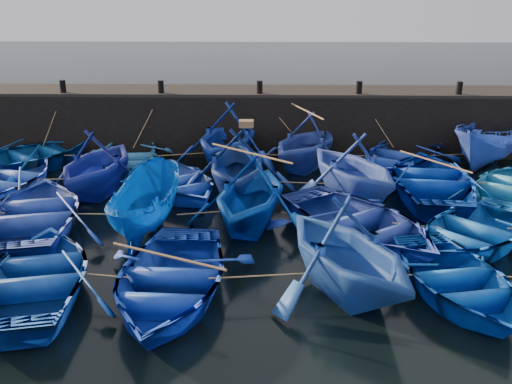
{
  "coord_description": "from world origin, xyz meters",
  "views": [
    {
      "loc": [
        0.38,
        -13.41,
        6.76
      ],
      "look_at": [
        0.0,
        3.2,
        0.7
      ],
      "focal_mm": 40.0,
      "sensor_mm": 36.0,
      "label": 1
    }
  ],
  "objects": [
    {
      "name": "ground",
      "position": [
        0.0,
        0.0,
        0.0
      ],
      "size": [
        120.0,
        120.0,
        0.0
      ],
      "primitive_type": "plane",
      "color": "black",
      "rests_on": "ground"
    },
    {
      "name": "quay_wall",
      "position": [
        0.0,
        10.5,
        1.25
      ],
      "size": [
        26.0,
        2.5,
        2.5
      ],
      "primitive_type": "cube",
      "color": "black",
      "rests_on": "ground"
    },
    {
      "name": "quay_top",
      "position": [
        0.0,
        10.5,
        2.56
      ],
      "size": [
        26.0,
        2.5,
        0.12
      ],
      "primitive_type": "cube",
      "color": "black",
      "rests_on": "quay_wall"
    },
    {
      "name": "bollard_0",
      "position": [
        -8.0,
        9.6,
        2.87
      ],
      "size": [
        0.24,
        0.24,
        0.5
      ],
      "primitive_type": "cylinder",
      "color": "black",
      "rests_on": "quay_top"
    },
    {
      "name": "bollard_1",
      "position": [
        -4.0,
        9.6,
        2.87
      ],
      "size": [
        0.24,
        0.24,
        0.5
      ],
      "primitive_type": "cylinder",
      "color": "black",
      "rests_on": "quay_top"
    },
    {
      "name": "bollard_2",
      "position": [
        0.0,
        9.6,
        2.87
      ],
      "size": [
        0.24,
        0.24,
        0.5
      ],
      "primitive_type": "cylinder",
      "color": "black",
      "rests_on": "quay_top"
    },
    {
      "name": "bollard_3",
      "position": [
        4.0,
        9.6,
        2.87
      ],
      "size": [
        0.24,
        0.24,
        0.5
      ],
      "primitive_type": "cylinder",
      "color": "black",
      "rests_on": "quay_top"
    },
    {
      "name": "bollard_4",
      "position": [
        8.0,
        9.6,
        2.87
      ],
      "size": [
        0.24,
        0.24,
        0.5
      ],
      "primitive_type": "cylinder",
      "color": "black",
      "rests_on": "quay_top"
    },
    {
      "name": "boat_0",
      "position": [
        -8.82,
        7.61,
        0.54
      ],
      "size": [
        6.29,
        6.42,
        1.09
      ],
      "primitive_type": "imported",
      "rotation": [
        0.0,
        0.0,
        2.42
      ],
      "color": "navy",
      "rests_on": "ground"
    },
    {
      "name": "boat_1",
      "position": [
        -5.09,
        7.51,
        0.52
      ],
      "size": [
        4.13,
        5.38,
        1.04
      ],
      "primitive_type": "imported",
      "rotation": [
        0.0,
        0.0,
        0.12
      ],
      "color": "#256AA8",
      "rests_on": "ground"
    },
    {
      "name": "boat_2",
      "position": [
        -1.22,
        8.04,
        1.25
      ],
      "size": [
        5.04,
        5.54,
        2.51
      ],
      "primitive_type": "imported",
      "rotation": [
        0.0,
        0.0,
        -0.22
      ],
      "color": "#1436A2",
      "rests_on": "ground"
    },
    {
      "name": "boat_3",
      "position": [
        1.8,
        7.77,
        1.13
      ],
      "size": [
        5.37,
        5.58,
        2.26
      ],
      "primitive_type": "imported",
      "rotation": [
        0.0,
        0.0,
        -0.54
      ],
      "color": "#2A43A2",
      "rests_on": "ground"
    },
    {
      "name": "boat_4",
      "position": [
        5.44,
        7.79,
        0.55
      ],
      "size": [
        6.12,
        6.55,
        1.11
      ],
      "primitive_type": "imported",
      "rotation": [
        0.0,
        0.0,
        -0.59
      ],
      "color": "navy",
      "rests_on": "ground"
    },
    {
      "name": "boat_5",
      "position": [
        8.97,
        8.12,
        1.01
      ],
      "size": [
        4.7,
        5.35,
        2.02
      ],
      "primitive_type": "imported",
      "rotation": [
        0.0,
        0.0,
        -0.64
      ],
      "color": "#2C4CB0",
      "rests_on": "ground"
    },
    {
      "name": "boat_6",
      "position": [
        -8.54,
        4.68,
        0.51
      ],
      "size": [
        4.63,
        5.65,
        1.03
      ],
      "primitive_type": "imported",
      "rotation": [
        0.0,
        0.0,
        2.9
      ],
      "color": "blue",
      "rests_on": "ground"
    },
    {
      "name": "boat_7",
      "position": [
        -5.37,
        4.77,
        1.16
      ],
      "size": [
        4.5,
        4.99,
        2.32
      ],
      "primitive_type": "imported",
      "rotation": [
        0.0,
        0.0,
        2.97
      ],
      "color": "navy",
      "rests_on": "ground"
    },
    {
      "name": "boat_8",
      "position": [
        -2.71,
        4.85,
        0.47
      ],
      "size": [
        5.07,
        5.5,
        0.93
      ],
      "primitive_type": "imported",
      "rotation": [
        0.0,
        0.0,
        0.55
      ],
      "color": "blue",
      "rests_on": "ground"
    },
    {
      "name": "boat_9",
      "position": [
        -0.65,
        4.66,
        1.21
      ],
      "size": [
        4.23,
        4.82,
        2.41
      ],
      "primitive_type": "imported",
      "rotation": [
        0.0,
        0.0,
        3.2
      ],
      "color": "navy",
      "rests_on": "ground"
    },
    {
      "name": "boat_10",
      "position": [
        3.14,
        4.48,
        1.18
      ],
      "size": [
        5.46,
        5.73,
        2.36
      ],
      "primitive_type": "imported",
      "rotation": [
        0.0,
        0.0,
        3.61
      ],
      "color": "blue",
      "rests_on": "ground"
    },
    {
      "name": "boat_11",
      "position": [
        5.91,
        4.9,
        0.59
      ],
      "size": [
        4.68,
        6.13,
        1.19
      ],
      "primitive_type": "imported",
      "rotation": [
        0.0,
        0.0,
        3.04
      ],
      "color": "#01278D",
      "rests_on": "ground"
    },
    {
      "name": "boat_12",
      "position": [
        8.47,
        4.59,
        0.49
      ],
      "size": [
        5.32,
        5.75,
        0.97
      ],
      "primitive_type": "imported",
      "rotation": [
        0.0,
        0.0,
        2.59
      ],
      "color": "#257ED0",
      "rests_on": "ground"
    },
    {
      "name": "boat_14",
      "position": [
        -6.34,
        1.67,
        0.57
      ],
      "size": [
        5.08,
        6.25,
        1.14
      ],
      "primitive_type": "imported",
      "rotation": [
        0.0,
        0.0,
        3.37
      ],
      "color": "#223C98",
      "rests_on": "ground"
    },
    {
      "name": "boat_15",
      "position": [
        -3.14,
        1.66,
        0.84
      ],
      "size": [
        1.89,
        4.43,
        1.68
      ],
      "primitive_type": "imported",
      "rotation": [
        0.0,
        0.0,
        3.08
      ],
      "color": "#0043A5",
      "rests_on": "ground"
    },
    {
      "name": "boat_16",
      "position": [
        -0.13,
        1.93,
        1.14
      ],
      "size": [
        4.64,
        5.09,
        2.29
      ],
      "primitive_type": "imported",
      "rotation": [
        0.0,
        0.0,
        -0.23
      ],
      "color": "#033899",
      "rests_on": "ground"
    },
    {
      "name": "boat_17",
      "position": [
        2.93,
        1.19,
        0.56
      ],
      "size": [
        6.3,
        6.69,
        1.13
      ],
      "primitive_type": "imported",
      "rotation": [
        0.0,
        0.0,
        0.61
      ],
      "color": "navy",
      "rests_on": "ground"
    },
    {
      "name": "boat_18",
      "position": [
        5.97,
        0.9,
        0.51
      ],
      "size": [
        5.96,
        5.95,
        1.02
      ],
      "primitive_type": "imported",
      "rotation": [
        0.0,
        0.0,
        -0.79
      ],
      "color": "blue",
      "rests_on": "ground"
    },
    {
      "name": "boat_21",
      "position": [
        -4.88,
        -1.9,
        0.51
      ],
      "size": [
        4.53,
        5.6,
        1.03
      ],
      "primitive_type": "imported",
      "rotation": [
        0.0,
        0.0,
        3.36
      ],
      "color": "navy",
      "rests_on": "ground"
    },
    {
      "name": "boat_22",
      "position": [
        -1.85,
        -2.09,
        0.53
      ],
      "size": [
        3.93,
        5.31,
        1.07
      ],
      "primitive_type": "imported",
      "rotation": [
        0.0,
        0.0,
        -0.05
      ],
      "color": "#1134B3",
      "rests_on": "ground"
    },
    {
      "name": "boat_23",
      "position": [
        2.15,
        -1.8,
        1.17
      ],
      "size": [
        5.5,
        5.75,
        2.35
      ],
      "primitive_type": "imported",
      "rotation": [
        0.0,
        0.0,
        0.49
      ],
      "color": "#1D4BA2",
      "rests_on": "ground"
    },
    {
      "name": "boat_24",
      "position": [
        4.69,
        -1.82,
        0.47
      ],
      "size": [
        4.03,
        5.05,
        0.94
      ],
      "primitive_type": "imported",
      "rotation": [
        0.0,
        0.0,
        0.19
      ],
      "color": "blue",
      "rests_on": "ground"
    },
    {
      "name": "wooden_crate",
      "position": [
        -0.35,
        4.66,
        2.52
      ],
      "size": [
        0.47,
        0.36,
        0.22
      ],
      "primitive_type": "cube",
      "color": "brown",
      "rests_on": "boat_9"
    },
    {
      "name": "mooring_ropes",
      "position": [
        0.16,
        5.0,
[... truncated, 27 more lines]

